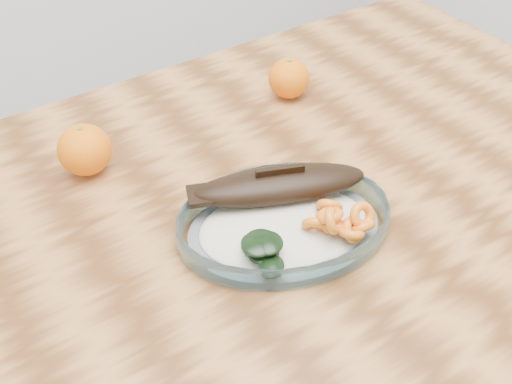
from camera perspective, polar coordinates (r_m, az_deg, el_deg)
dining_table at (r=0.86m, az=1.63°, el=-7.07°), size 1.20×0.80×0.75m
plated_meal at (r=0.76m, az=2.53°, el=-2.44°), size 0.58×0.58×0.08m
orange_left at (r=0.86m, az=-14.99°, el=3.64°), size 0.07×0.07×0.07m
orange_right at (r=0.99m, az=2.94°, el=10.06°), size 0.06×0.06×0.06m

